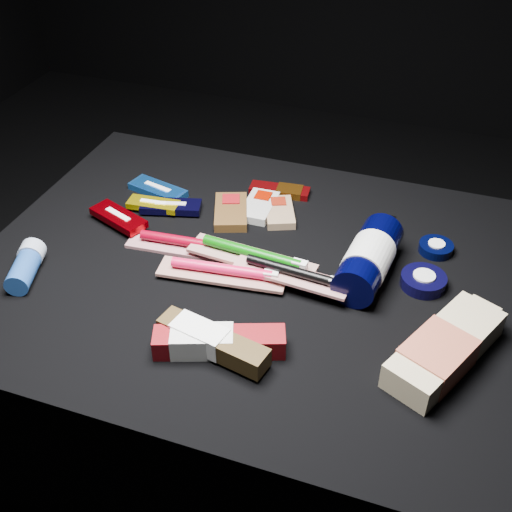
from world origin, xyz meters
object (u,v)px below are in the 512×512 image
(deodorant_stick, at_px, (26,266))
(toothpaste_carton_red, at_px, (213,342))
(lotion_bottle, at_px, (369,259))
(bodywash_bottle, at_px, (443,350))

(deodorant_stick, relative_size, toothpaste_carton_red, 0.57)
(lotion_bottle, bearing_deg, toothpaste_carton_red, -120.35)
(deodorant_stick, bearing_deg, toothpaste_carton_red, -27.06)
(bodywash_bottle, xyz_separation_m, toothpaste_carton_red, (-0.34, -0.09, -0.00))
(bodywash_bottle, height_order, deodorant_stick, bodywash_bottle)
(lotion_bottle, height_order, toothpaste_carton_red, lotion_bottle)
(bodywash_bottle, distance_m, deodorant_stick, 0.72)
(bodywash_bottle, relative_size, deodorant_stick, 2.08)
(bodywash_bottle, bearing_deg, deodorant_stick, -152.44)
(lotion_bottle, height_order, deodorant_stick, lotion_bottle)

